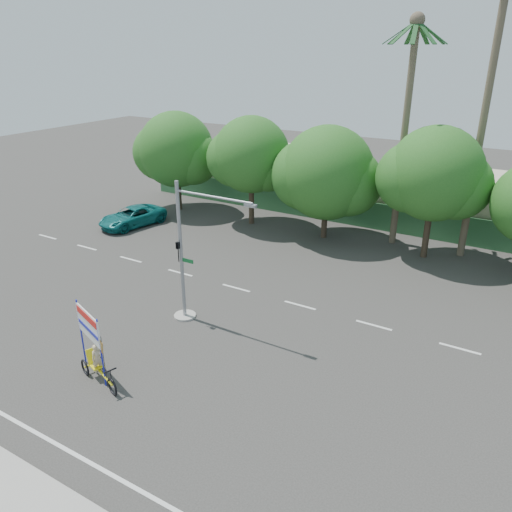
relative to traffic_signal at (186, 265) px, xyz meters
The scene contains 14 objects.
ground 5.40m from the traffic_signal, 61.13° to the right, with size 120.00×120.00×0.00m, color #33302D.
sidewalk_near 12.04m from the traffic_signal, 79.17° to the right, with size 50.00×2.40×0.12m, color gray.
fence 17.76m from the traffic_signal, 82.85° to the left, with size 38.00×0.08×2.00m, color #336B3D.
building_left 23.38m from the traffic_signal, 109.52° to the left, with size 12.00×8.00×4.00m, color beige.
building_right 24.29m from the traffic_signal, 65.15° to the left, with size 14.00×8.00×3.60m, color beige.
tree_far_left 18.45m from the traffic_signal, 130.22° to the left, with size 7.14×6.00×7.96m.
tree_left 14.99m from the traffic_signal, 109.08° to the left, with size 6.66×5.60×8.07m.
tree_center 14.15m from the traffic_signal, 85.33° to the left, with size 7.62×6.40×7.85m.
tree_right 16.38m from the traffic_signal, 59.83° to the left, with size 6.90×5.80×8.36m.
palm_tall 20.04m from the traffic_signal, 56.69° to the left, with size 3.73×3.79×17.45m.
palm_short 17.56m from the traffic_signal, 69.84° to the left, with size 3.73×3.79×14.45m.
traffic_signal is the anchor object (origin of this frame).
trike_billboard 6.00m from the traffic_signal, 92.82° to the right, with size 3.00×1.36×3.10m.
pickup_truck 15.32m from the traffic_signal, 143.84° to the left, with size 2.38×5.16×1.43m, color #0E6664.
Camera 1 is at (11.77, -13.10, 12.63)m, focal length 35.00 mm.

